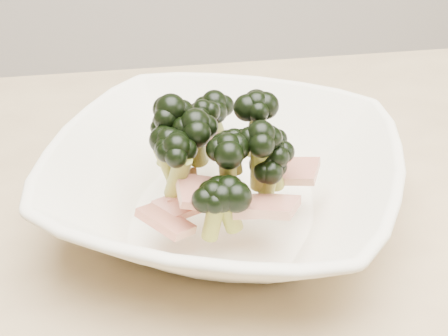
{
  "coord_description": "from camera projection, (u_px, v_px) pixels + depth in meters",
  "views": [
    {
      "loc": [
        -0.16,
        -0.37,
        1.08
      ],
      "look_at": [
        -0.09,
        0.07,
        0.8
      ],
      "focal_mm": 50.0,
      "sensor_mm": 36.0,
      "label": 1
    }
  ],
  "objects": [
    {
      "name": "broccoli_dish",
      "position": [
        223.0,
        178.0,
        0.53
      ],
      "size": [
        0.38,
        0.38,
        0.12
      ],
      "color": "white",
      "rests_on": "dining_table"
    }
  ]
}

